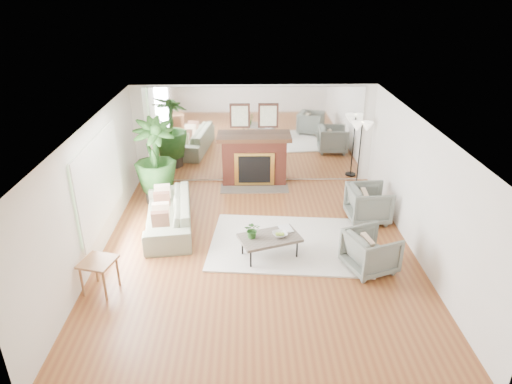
{
  "coord_description": "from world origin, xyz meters",
  "views": [
    {
      "loc": [
        -0.19,
        -7.51,
        4.75
      ],
      "look_at": [
        -0.01,
        0.6,
        1.0
      ],
      "focal_mm": 32.0,
      "sensor_mm": 36.0,
      "label": 1
    }
  ],
  "objects_px": {
    "fireplace": "(254,160)",
    "coffee_table": "(270,238)",
    "armchair_back": "(368,204)",
    "side_table": "(98,266)",
    "floor_lamp": "(361,132)",
    "sofa": "(168,213)",
    "armchair_front": "(371,251)",
    "potted_ficus": "(155,159)"
  },
  "relations": [
    {
      "from": "fireplace",
      "to": "floor_lamp",
      "type": "height_order",
      "value": "fireplace"
    },
    {
      "from": "coffee_table",
      "to": "potted_ficus",
      "type": "xyz_separation_m",
      "value": [
        -2.51,
        2.48,
        0.66
      ]
    },
    {
      "from": "sofa",
      "to": "armchair_back",
      "type": "relative_size",
      "value": 2.68
    },
    {
      "from": "floor_lamp",
      "to": "sofa",
      "type": "bearing_deg",
      "value": -154.67
    },
    {
      "from": "sofa",
      "to": "armchair_front",
      "type": "bearing_deg",
      "value": 59.75
    },
    {
      "from": "sofa",
      "to": "side_table",
      "type": "distance_m",
      "value": 2.3
    },
    {
      "from": "armchair_back",
      "to": "side_table",
      "type": "distance_m",
      "value": 5.62
    },
    {
      "from": "armchair_back",
      "to": "floor_lamp",
      "type": "height_order",
      "value": "floor_lamp"
    },
    {
      "from": "armchair_front",
      "to": "potted_ficus",
      "type": "bearing_deg",
      "value": 35.01
    },
    {
      "from": "sofa",
      "to": "potted_ficus",
      "type": "relative_size",
      "value": 1.16
    },
    {
      "from": "coffee_table",
      "to": "armchair_back",
      "type": "distance_m",
      "value": 2.63
    },
    {
      "from": "armchair_front",
      "to": "side_table",
      "type": "bearing_deg",
      "value": 75.76
    },
    {
      "from": "coffee_table",
      "to": "fireplace",
      "type": "bearing_deg",
      "value": 93.76
    },
    {
      "from": "armchair_back",
      "to": "potted_ficus",
      "type": "xyz_separation_m",
      "value": [
        -4.72,
        1.05,
        0.67
      ]
    },
    {
      "from": "coffee_table",
      "to": "potted_ficus",
      "type": "relative_size",
      "value": 0.63
    },
    {
      "from": "potted_ficus",
      "to": "fireplace",
      "type": "bearing_deg",
      "value": 22.72
    },
    {
      "from": "sofa",
      "to": "floor_lamp",
      "type": "relative_size",
      "value": 1.39
    },
    {
      "from": "coffee_table",
      "to": "armchair_back",
      "type": "relative_size",
      "value": 1.45
    },
    {
      "from": "fireplace",
      "to": "sofa",
      "type": "xyz_separation_m",
      "value": [
        -1.84,
        -2.27,
        -0.32
      ]
    },
    {
      "from": "coffee_table",
      "to": "side_table",
      "type": "distance_m",
      "value": 3.04
    },
    {
      "from": "armchair_front",
      "to": "side_table",
      "type": "xyz_separation_m",
      "value": [
        -4.66,
        -0.53,
        0.12
      ]
    },
    {
      "from": "armchair_front",
      "to": "potted_ficus",
      "type": "height_order",
      "value": "potted_ficus"
    },
    {
      "from": "armchair_back",
      "to": "armchair_front",
      "type": "height_order",
      "value": "armchair_back"
    },
    {
      "from": "sofa",
      "to": "floor_lamp",
      "type": "distance_m",
      "value": 5.04
    },
    {
      "from": "potted_ficus",
      "to": "armchair_front",
      "type": "bearing_deg",
      "value": -34.27
    },
    {
      "from": "armchair_back",
      "to": "side_table",
      "type": "height_order",
      "value": "armchair_back"
    },
    {
      "from": "coffee_table",
      "to": "side_table",
      "type": "height_order",
      "value": "side_table"
    },
    {
      "from": "coffee_table",
      "to": "side_table",
      "type": "bearing_deg",
      "value": -161.31
    },
    {
      "from": "coffee_table",
      "to": "side_table",
      "type": "relative_size",
      "value": 1.96
    },
    {
      "from": "coffee_table",
      "to": "sofa",
      "type": "height_order",
      "value": "sofa"
    },
    {
      "from": "coffee_table",
      "to": "armchair_back",
      "type": "xyz_separation_m",
      "value": [
        2.2,
        1.43,
        -0.01
      ]
    },
    {
      "from": "side_table",
      "to": "floor_lamp",
      "type": "height_order",
      "value": "floor_lamp"
    },
    {
      "from": "fireplace",
      "to": "coffee_table",
      "type": "xyz_separation_m",
      "value": [
        0.23,
        -3.44,
        -0.25
      ]
    },
    {
      "from": "side_table",
      "to": "floor_lamp",
      "type": "xyz_separation_m",
      "value": [
        5.26,
        4.25,
        0.93
      ]
    },
    {
      "from": "coffee_table",
      "to": "armchair_front",
      "type": "bearing_deg",
      "value": -13.97
    },
    {
      "from": "side_table",
      "to": "armchair_front",
      "type": "bearing_deg",
      "value": 6.48
    },
    {
      "from": "armchair_front",
      "to": "floor_lamp",
      "type": "relative_size",
      "value": 0.49
    },
    {
      "from": "side_table",
      "to": "fireplace",
      "type": "bearing_deg",
      "value": 59.02
    },
    {
      "from": "armchair_front",
      "to": "fireplace",
      "type": "bearing_deg",
      "value": 6.63
    },
    {
      "from": "coffee_table",
      "to": "armchair_back",
      "type": "bearing_deg",
      "value": 32.96
    },
    {
      "from": "side_table",
      "to": "potted_ficus",
      "type": "relative_size",
      "value": 0.32
    },
    {
      "from": "armchair_front",
      "to": "potted_ficus",
      "type": "distance_m",
      "value": 5.24
    }
  ]
}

